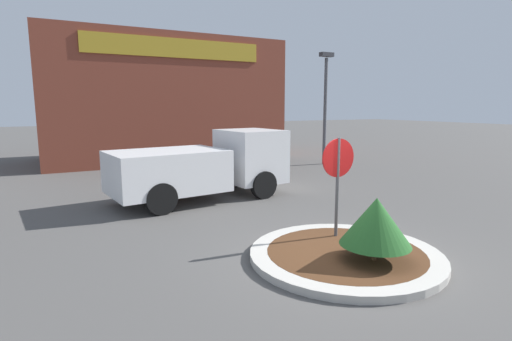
{
  "coord_description": "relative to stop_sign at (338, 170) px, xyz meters",
  "views": [
    {
      "loc": [
        -4.94,
        -5.63,
        2.9
      ],
      "look_at": [
        -0.13,
        3.39,
        1.24
      ],
      "focal_mm": 28.0,
      "sensor_mm": 36.0,
      "label": 1
    }
  ],
  "objects": [
    {
      "name": "utility_truck",
      "position": [
        -1.03,
        5.13,
        -0.5
      ],
      "size": [
        5.64,
        2.72,
        2.11
      ],
      "rotation": [
        0.0,
        0.0,
        0.11
      ],
      "color": "white",
      "rests_on": "ground_plane"
    },
    {
      "name": "storefront_building",
      "position": [
        0.52,
        15.71,
        1.64
      ],
      "size": [
        12.26,
        6.07,
        6.43
      ],
      "color": "brown",
      "rests_on": "ground_plane"
    },
    {
      "name": "island_shrub",
      "position": [
        -0.27,
        -1.41,
        -0.71
      ],
      "size": [
        1.27,
        1.27,
        1.15
      ],
      "color": "brown",
      "rests_on": "traffic_island"
    },
    {
      "name": "traffic_island",
      "position": [
        -0.45,
        -0.83,
        -1.51
      ],
      "size": [
        3.66,
        3.66,
        0.14
      ],
      "color": "#BCB7AD",
      "rests_on": "ground_plane"
    },
    {
      "name": "stop_sign",
      "position": [
        0.0,
        0.0,
        0.0
      ],
      "size": [
        0.81,
        0.07,
        2.25
      ],
      "color": "#4C4C51",
      "rests_on": "ground_plane"
    },
    {
      "name": "ground_plane",
      "position": [
        -0.45,
        -0.83,
        -1.58
      ],
      "size": [
        120.0,
        120.0,
        0.0
      ],
      "primitive_type": "plane",
      "color": "#514F4C"
    },
    {
      "name": "light_pole",
      "position": [
        6.99,
        9.5,
        1.68
      ],
      "size": [
        0.7,
        0.3,
        5.44
      ],
      "color": "#4C4C51",
      "rests_on": "ground_plane"
    }
  ]
}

